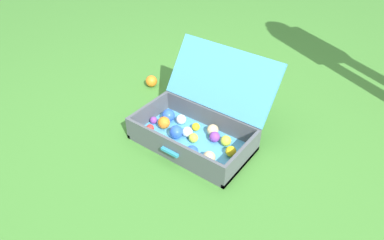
{
  "coord_description": "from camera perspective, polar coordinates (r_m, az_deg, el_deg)",
  "views": [
    {
      "loc": [
        0.84,
        -1.18,
        1.31
      ],
      "look_at": [
        -0.07,
        0.03,
        0.17
      ],
      "focal_mm": 32.4,
      "sensor_mm": 36.0,
      "label": 1
    }
  ],
  "objects": [
    {
      "name": "open_suitcase",
      "position": [
        1.98,
        1.05,
        -0.46
      ],
      "size": [
        0.67,
        0.61,
        0.46
      ],
      "color": "#4799C6",
      "rests_on": "ground"
    },
    {
      "name": "ground_plane",
      "position": [
        1.95,
        0.98,
        -5.16
      ],
      "size": [
        16.0,
        16.0,
        0.0
      ],
      "primitive_type": "plane",
      "color": "#3D7A2D"
    },
    {
      "name": "stray_ball_on_grass",
      "position": [
        2.51,
        -6.7,
        6.38
      ],
      "size": [
        0.08,
        0.08,
        0.08
      ],
      "primitive_type": "sphere",
      "color": "orange",
      "rests_on": "ground"
    }
  ]
}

